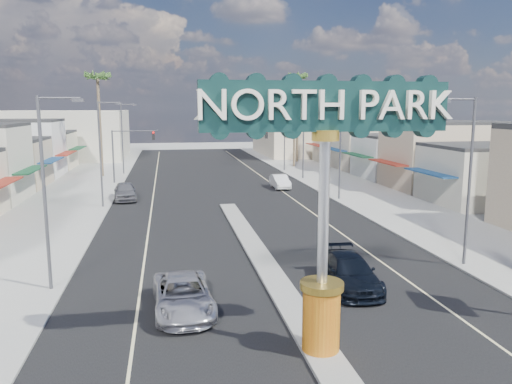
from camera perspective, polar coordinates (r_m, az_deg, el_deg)
name	(u,v)px	position (r m, az deg, el deg)	size (l,w,h in m)	color
ground	(226,204)	(44.69, -3.46, -1.33)	(160.00, 160.00, 0.00)	gray
road	(226,204)	(44.69, -3.46, -1.33)	(20.00, 120.00, 0.01)	black
median_island	(258,254)	(29.28, 0.25, -7.04)	(1.30, 30.00, 0.16)	gray
sidewalk_left	(61,208)	(45.28, -21.35, -1.77)	(8.00, 120.00, 0.12)	gray
sidewalk_right	(373,198)	(48.32, 13.26, -0.67)	(8.00, 120.00, 0.12)	gray
storefront_row_right	(408,153)	(63.86, 17.01, 4.28)	(12.00, 42.00, 6.00)	#B7B29E
backdrop_far_left	(64,135)	(90.30, -21.09, 6.13)	(20.00, 20.00, 8.00)	#B7B29E
backdrop_far_right	(316,132)	(92.74, 6.86, 6.78)	(20.00, 20.00, 8.00)	beige
gateway_sign	(324,186)	(16.57, 7.82, 0.69)	(8.20, 1.50, 9.15)	#BC490E
traffic_signal_left	(129,146)	(57.88, -14.27, 5.16)	(5.09, 0.45, 6.00)	#47474C
traffic_signal_right	(289,144)	(59.47, 3.75, 5.54)	(5.09, 0.45, 6.00)	#47474C
streetlight_l_near	(48,184)	(24.43, -22.72, 0.85)	(2.03, 0.22, 9.00)	#47474C
streetlight_l_mid	(102,149)	(44.05, -17.18, 4.75)	(2.03, 0.22, 9.00)	#47474C
streetlight_l_far	(123,135)	(65.89, -14.91, 6.33)	(2.03, 0.22, 9.00)	#47474C
streetlight_r_near	(467,173)	(28.44, 23.00, 1.97)	(2.03, 0.22, 9.00)	#47474C
streetlight_r_mid	(339,145)	(46.39, 9.43, 5.27)	(2.03, 0.22, 9.00)	#47474C
streetlight_r_far	(283,133)	(67.49, 3.15, 6.70)	(2.03, 0.22, 9.00)	#47474C
palm_left_far	(98,82)	(64.15, -17.64, 11.87)	(2.60, 2.60, 13.10)	brown
palm_right_mid	(295,92)	(71.93, 4.47, 11.28)	(2.60, 2.60, 12.10)	brown
palm_right_far	(298,82)	(78.31, 4.81, 12.44)	(2.60, 2.60, 14.10)	brown
suv_left	(183,295)	(21.54, -8.35, -11.58)	(2.40, 5.20, 1.44)	silver
suv_right	(349,272)	(24.42, 10.61, -8.96)	(2.15, 5.28, 1.53)	black
car_parked_left	(125,191)	(47.79, -14.74, 0.09)	(1.97, 4.89, 1.67)	slate
car_parked_right	(280,181)	(53.14, 2.75, 1.21)	(1.52, 4.36, 1.44)	silver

